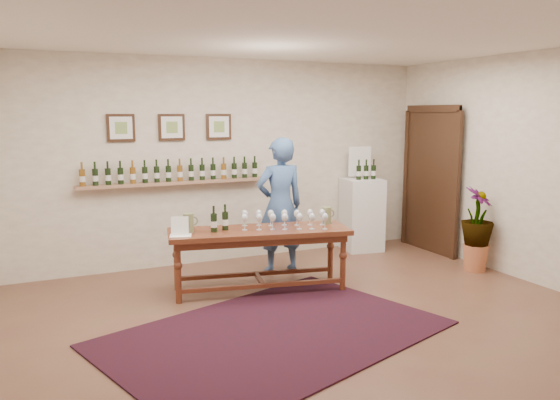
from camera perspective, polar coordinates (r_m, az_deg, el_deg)
name	(u,v)px	position (r m, az deg, el deg)	size (l,w,h in m)	color
ground	(313,317)	(5.72, 3.44, -12.12)	(6.00, 6.00, 0.00)	brown
room_shell	(381,179)	(8.08, 10.52, 2.21)	(6.00, 6.00, 6.00)	silver
rug	(275,333)	(5.30, -0.54, -13.78)	(3.08, 2.06, 0.02)	#400E0B
tasting_table	(259,238)	(6.35, -2.18, -4.03)	(2.17, 1.08, 0.74)	#4E1F13
table_glasses	(285,219)	(6.39, 0.49, -2.01)	(1.43, 0.33, 0.20)	silver
table_bottles	(219,217)	(6.23, -6.34, -1.73)	(0.31, 0.18, 0.33)	black
pitcher_left	(188,223)	(6.20, -9.55, -2.40)	(0.14, 0.14, 0.22)	olive
pitcher_right	(327,215)	(6.64, 4.91, -1.60)	(0.13, 0.13, 0.20)	olive
menu_card	(180,226)	(6.07, -10.43, -2.70)	(0.23, 0.17, 0.21)	white
display_pedestal	(362,214)	(8.37, 8.53, -1.50)	(0.54, 0.54, 1.09)	silver
pedestal_bottles	(366,169)	(8.23, 8.99, 3.23)	(0.31, 0.08, 0.31)	black
info_sign	(360,161)	(8.42, 8.32, 4.01)	(0.36, 0.02, 0.50)	white
potted_plant	(477,229)	(7.60, 19.88, -2.90)	(0.70, 0.70, 0.96)	#B4623C
person	(280,205)	(7.07, -0.01, -0.57)	(0.64, 0.42, 1.76)	#3B5A8B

